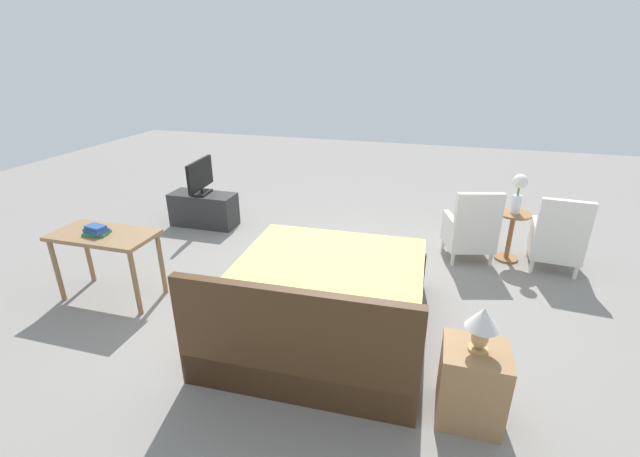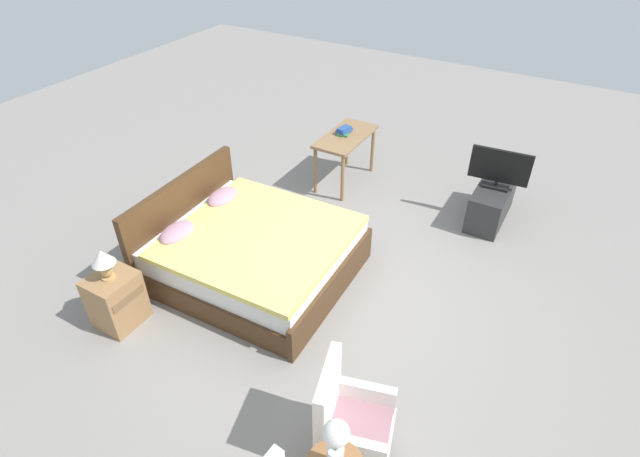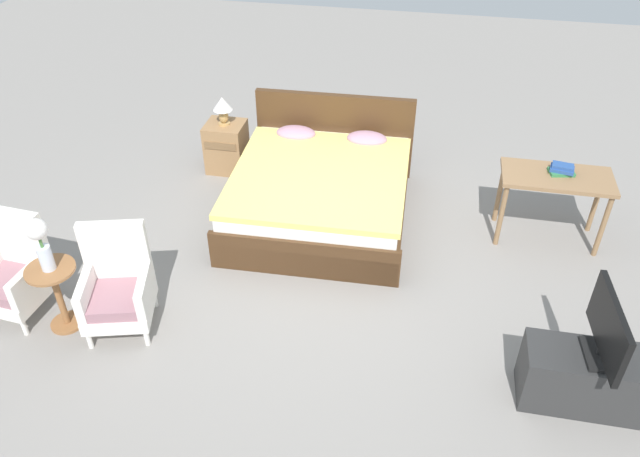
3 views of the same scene
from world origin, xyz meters
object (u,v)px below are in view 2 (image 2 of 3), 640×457
flower_vase (336,442)px  tv_stand (491,203)px  bed (252,252)px  armchair_by_window_right (349,422)px  nightstand (116,300)px  book_stack (344,131)px  vanity_desk (346,142)px  table_lamp (103,260)px  tv_flatscreen (500,168)px

flower_vase → tv_stand: 4.27m
bed → armchair_by_window_right: bearing=-125.3°
flower_vase → nightstand: flower_vase is taller
tv_stand → book_stack: bearing=92.1°
book_stack → armchair_by_window_right: bearing=-151.6°
nightstand → vanity_desk: 3.63m
nightstand → vanity_desk: bearing=-10.8°
nightstand → table_lamp: (0.00, 0.00, 0.51)m
table_lamp → tv_flatscreen: size_ratio=0.46×
flower_vase → vanity_desk: flower_vase is taller
flower_vase → book_stack: flower_vase is taller
bed → table_lamp: 1.54m
nightstand → tv_flatscreen: tv_flatscreen is taller
bed → armchair_by_window_right: (-1.35, -1.90, 0.08)m
table_lamp → vanity_desk: table_lamp is taller
bed → book_stack: 2.37m
table_lamp → book_stack: (3.58, -0.63, -0.02)m
tv_stand → tv_flatscreen: 0.50m
tv_flatscreen → book_stack: size_ratio=2.85×
flower_vase → book_stack: (4.14, 2.11, -0.14)m
bed → nightstand: size_ratio=3.54×
table_lamp → tv_flatscreen: tv_flatscreen is taller
nightstand → vanity_desk: vanity_desk is taller
bed → vanity_desk: bed is taller
vanity_desk → book_stack: 0.16m
bed → table_lamp: bed is taller
bed → flower_vase: bearing=-131.9°
armchair_by_window_right → vanity_desk: 4.13m
nightstand → flower_vase: bearing=-101.5°
flower_vase → table_lamp: bearing=78.5°
bed → flower_vase: 2.80m
table_lamp → bed: bearing=-29.5°
table_lamp → tv_flatscreen: 4.57m
tv_flatscreen → vanity_desk: size_ratio=0.69×
bed → tv_stand: size_ratio=2.15×
armchair_by_window_right → tv_stand: armchair_by_window_right is taller
bed → flower_vase: size_ratio=4.32×
book_stack → table_lamp: bearing=170.0°
bed → tv_flatscreen: tv_flatscreen is taller
table_lamp → tv_flatscreen: (3.66, -2.74, -0.05)m
armchair_by_window_right → flower_vase: size_ratio=1.93×
nightstand → table_lamp: table_lamp is taller
table_lamp → armchair_by_window_right: bearing=-91.8°
vanity_desk → armchair_by_window_right: bearing=-151.9°
flower_vase → nightstand: (0.56, 2.75, -0.62)m
armchair_by_window_right → tv_flatscreen: 3.76m
nightstand → tv_stand: bearing=-36.8°
tv_stand → flower_vase: bearing=-179.9°
nightstand → table_lamp: bearing=90.0°
table_lamp → tv_stand: bearing=-36.8°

